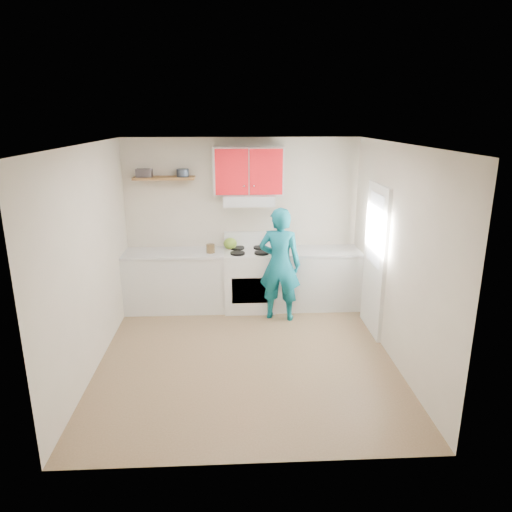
{
  "coord_description": "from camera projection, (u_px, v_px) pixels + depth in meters",
  "views": [
    {
      "loc": [
        -0.15,
        -5.27,
        2.89
      ],
      "look_at": [
        0.15,
        0.55,
        1.15
      ],
      "focal_mm": 32.81,
      "sensor_mm": 36.0,
      "label": 1
    }
  ],
  "objects": [
    {
      "name": "kettle",
      "position": [
        230.0,
        244.0,
        7.23
      ],
      "size": [
        0.27,
        0.27,
        0.18
      ],
      "primitive_type": "ellipsoid",
      "rotation": [
        0.0,
        0.0,
        -0.42
      ],
      "color": "olive",
      "rests_on": "stove"
    },
    {
      "name": "ceiling",
      "position": [
        245.0,
        144.0,
        5.13
      ],
      "size": [
        3.6,
        3.8,
        0.04
      ],
      "primitive_type": "cube",
      "color": "white",
      "rests_on": "floor"
    },
    {
      "name": "stove",
      "position": [
        249.0,
        280.0,
        7.26
      ],
      "size": [
        0.76,
        0.65,
        0.92
      ],
      "primitive_type": "cube",
      "color": "white",
      "rests_on": "floor"
    },
    {
      "name": "door",
      "position": [
        375.0,
        260.0,
        6.34
      ],
      "size": [
        0.05,
        0.85,
        2.05
      ],
      "primitive_type": "cube",
      "color": "white",
      "rests_on": "floor"
    },
    {
      "name": "left_wall",
      "position": [
        91.0,
        260.0,
        5.42
      ],
      "size": [
        0.04,
        3.8,
        2.6
      ],
      "primitive_type": "cube",
      "color": "beige",
      "rests_on": "floor"
    },
    {
      "name": "crock",
      "position": [
        211.0,
        249.0,
        7.03
      ],
      "size": [
        0.16,
        0.16,
        0.15
      ],
      "primitive_type": "cylinder",
      "rotation": [
        0.0,
        0.0,
        -0.26
      ],
      "color": "#4D3B21",
      "rests_on": "counter_left"
    },
    {
      "name": "floor",
      "position": [
        246.0,
        356.0,
        5.88
      ],
      "size": [
        3.8,
        3.8,
        0.0
      ],
      "primitive_type": "plane",
      "color": "brown",
      "rests_on": "ground"
    },
    {
      "name": "upper_cabinets",
      "position": [
        249.0,
        171.0,
        6.94
      ],
      "size": [
        1.02,
        0.33,
        0.7
      ],
      "primitive_type": "cube",
      "color": "red",
      "rests_on": "back_wall"
    },
    {
      "name": "cutting_board",
      "position": [
        305.0,
        252.0,
        7.14
      ],
      "size": [
        0.35,
        0.29,
        0.02
      ],
      "primitive_type": "cube",
      "rotation": [
        0.0,
        0.0,
        -0.26
      ],
      "color": "olive",
      "rests_on": "counter_right"
    },
    {
      "name": "range_hood",
      "position": [
        249.0,
        200.0,
        7.01
      ],
      "size": [
        0.76,
        0.44,
        0.15
      ],
      "primitive_type": "cube",
      "color": "silver",
      "rests_on": "back_wall"
    },
    {
      "name": "counter_right",
      "position": [
        315.0,
        279.0,
        7.34
      ],
      "size": [
        1.32,
        0.6,
        0.9
      ],
      "primitive_type": "cube",
      "color": "silver",
      "rests_on": "floor"
    },
    {
      "name": "front_wall",
      "position": [
        253.0,
        327.0,
        3.69
      ],
      "size": [
        3.6,
        0.04,
        2.6
      ],
      "primitive_type": "cube",
      "color": "beige",
      "rests_on": "floor"
    },
    {
      "name": "counter_left",
      "position": [
        176.0,
        281.0,
        7.23
      ],
      "size": [
        1.52,
        0.6,
        0.9
      ],
      "primitive_type": "cube",
      "color": "silver",
      "rests_on": "floor"
    },
    {
      "name": "tin",
      "position": [
        183.0,
        173.0,
        6.92
      ],
      "size": [
        0.2,
        0.2,
        0.11
      ],
      "primitive_type": "cylinder",
      "rotation": [
        0.0,
        0.0,
        0.07
      ],
      "color": "#333D4C",
      "rests_on": "shelf"
    },
    {
      "name": "silicone_mat",
      "position": [
        332.0,
        250.0,
        7.26
      ],
      "size": [
        0.33,
        0.29,
        0.01
      ],
      "primitive_type": "cube",
      "rotation": [
        0.0,
        0.0,
        0.22
      ],
      "color": "red",
      "rests_on": "counter_right"
    },
    {
      "name": "right_wall",
      "position": [
        396.0,
        255.0,
        5.6
      ],
      "size": [
        0.04,
        3.8,
        2.6
      ],
      "primitive_type": "cube",
      "color": "beige",
      "rests_on": "floor"
    },
    {
      "name": "person",
      "position": [
        280.0,
        264.0,
        6.77
      ],
      "size": [
        0.69,
        0.55,
        1.68
      ],
      "primitive_type": "imported",
      "rotation": [
        0.0,
        0.0,
        2.88
      ],
      "color": "#0D6475",
      "rests_on": "floor"
    },
    {
      "name": "door_glass",
      "position": [
        375.0,
        229.0,
        6.22
      ],
      "size": [
        0.01,
        0.55,
        0.95
      ],
      "primitive_type": "cube",
      "color": "white",
      "rests_on": "door"
    },
    {
      "name": "books",
      "position": [
        144.0,
        173.0,
        6.86
      ],
      "size": [
        0.23,
        0.17,
        0.12
      ],
      "primitive_type": "cube",
      "rotation": [
        0.0,
        0.0,
        0.0
      ],
      "color": "#3F373A",
      "rests_on": "shelf"
    },
    {
      "name": "shelf",
      "position": [
        164.0,
        178.0,
        6.92
      ],
      "size": [
        0.9,
        0.3,
        0.04
      ],
      "primitive_type": "cube",
      "color": "brown",
      "rests_on": "back_wall"
    },
    {
      "name": "back_wall",
      "position": [
        242.0,
        222.0,
        7.32
      ],
      "size": [
        3.6,
        0.04,
        2.6
      ],
      "primitive_type": "cube",
      "color": "beige",
      "rests_on": "floor"
    }
  ]
}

